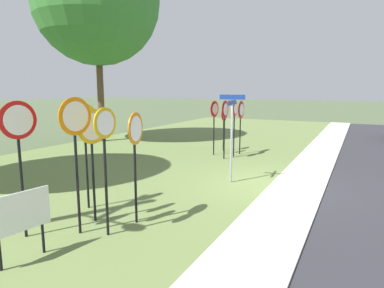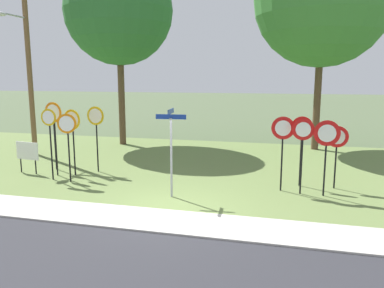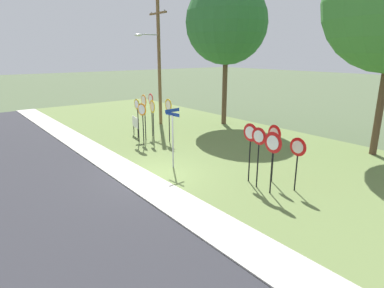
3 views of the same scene
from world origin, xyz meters
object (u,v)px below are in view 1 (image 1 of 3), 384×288
Objects in this scene: stop_sign_far_right at (135,144)px; oak_tree_right at (97,2)px; yield_sign_near_left at (241,114)px; notice_board at (20,216)px; stop_sign_far_left at (105,146)px; street_name_post at (232,131)px; yield_sign_center at (235,115)px; stop_sign_near_left at (93,140)px; stop_sign_center_tall at (86,133)px; stop_sign_near_right at (76,135)px; yield_sign_far_left at (225,115)px; stop_sign_far_center at (19,139)px; yield_sign_near_right at (215,115)px; yield_sign_far_right at (224,118)px.

oak_tree_right is (9.00, 8.90, 5.80)m from stop_sign_far_right.
yield_sign_near_left is 1.96× the size of notice_board.
street_name_post is at bearing -8.43° from stop_sign_far_left.
yield_sign_center reaches higher than yield_sign_near_left.
yield_sign_center is (8.42, -0.33, -0.03)m from stop_sign_near_left.
stop_sign_center_tall is 1.06× the size of yield_sign_center.
stop_sign_far_right is 0.23× the size of oak_tree_right.
stop_sign_center_tall reaches higher than yield_sign_center.
stop_sign_near_right is 14.06m from oak_tree_right.
stop_sign_near_right is at bearing 6.09° from notice_board.
stop_sign_far_center is at bearing 175.00° from yield_sign_far_left.
street_name_post is (-3.98, -1.30, -0.16)m from yield_sign_center.
street_name_post reaches higher than yield_sign_near_right.
stop_sign_far_right is 1.67m from stop_sign_center_tall.
stop_sign_far_left is 1.22× the size of yield_sign_far_right.
stop_sign_far_center reaches higher than stop_sign_near_left.
stop_sign_center_tall reaches higher than stop_sign_far_right.
stop_sign_far_center is 1.11× the size of yield_sign_far_left.
stop_sign_near_right reaches higher than notice_board.
yield_sign_far_left is (8.45, 0.07, -0.21)m from stop_sign_near_right.
stop_sign_near_right is at bearing -167.64° from yield_sign_near_right.
notice_board is at bearing -179.91° from yield_sign_far_left.
yield_sign_far_right is (8.98, -0.15, -0.32)m from stop_sign_center_tall.
stop_sign_far_left is 1.66m from stop_sign_far_center.
yield_sign_far_left is 0.23× the size of oak_tree_right.
stop_sign_far_center reaches higher than yield_sign_far_right.
stop_sign_near_right is 1.16× the size of yield_sign_near_left.
street_name_post reaches higher than yield_sign_near_left.
yield_sign_near_right is 4.58m from street_name_post.
stop_sign_near_right is 1.13× the size of yield_sign_far_left.
yield_sign_near_right is 0.96m from yield_sign_center.
yield_sign_far_left reaches higher than yield_sign_near_right.
stop_sign_near_right is 1.01× the size of street_name_post.
stop_sign_far_center is at bearing -179.64° from yield_sign_far_right.
stop_sign_far_right is 13.92m from oak_tree_right.
stop_sign_center_tall is 1.22× the size of yield_sign_far_right.
stop_sign_near_right is 9.80m from yield_sign_near_left.
oak_tree_right is (1.56, 8.11, 5.74)m from yield_sign_far_left.
stop_sign_far_left is 1.08× the size of yield_sign_near_right.
yield_sign_center reaches higher than yield_sign_far_right.
yield_sign_near_left is 0.87× the size of street_name_post.
oak_tree_right reaches higher than stop_sign_near_left.
yield_sign_center is 1.98× the size of notice_board.
stop_sign_center_tall is (1.24, 0.94, -0.16)m from stop_sign_near_right.
stop_sign_near_right reaches higher than stop_sign_far_left.
street_name_post is (5.09, -1.44, -0.40)m from stop_sign_near_right.
stop_sign_far_center is 1.28× the size of yield_sign_far_right.
yield_sign_near_left is 1.00× the size of yield_sign_near_right.
yield_sign_far_right is at bearing 14.19° from stop_sign_near_left.
stop_sign_near_left is 0.89m from stop_sign_far_left.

